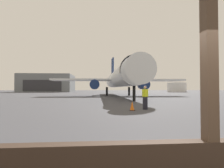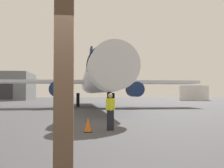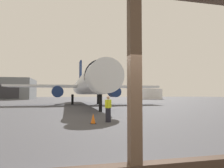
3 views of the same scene
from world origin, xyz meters
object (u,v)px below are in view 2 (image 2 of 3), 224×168
Objects in this scene: ground_crew_worker at (110,111)px; traffic_cone at (88,125)px; airplane at (97,79)px; fuel_storage_tank at (194,93)px.

ground_crew_worker reaches higher than traffic_cone.
traffic_cone is (-1.94, -23.32, -3.28)m from airplane.
fuel_storage_tank is (30.01, 39.18, -1.58)m from airplane.
fuel_storage_tank reaches higher than traffic_cone.
ground_crew_worker is at bearing -92.20° from airplane.
ground_crew_worker is 0.22× the size of fuel_storage_tank.
airplane reaches higher than fuel_storage_tank.
airplane is 4.58× the size of fuel_storage_tank.
airplane is 49.38m from fuel_storage_tank.
fuel_storage_tank is at bearing 62.92° from traffic_cone.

